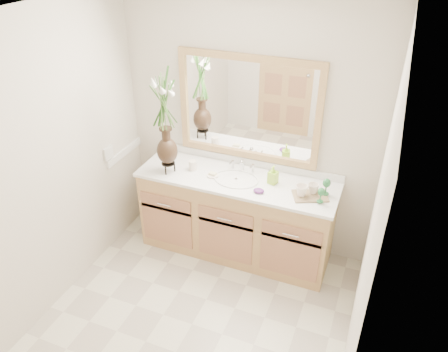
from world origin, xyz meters
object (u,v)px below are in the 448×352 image
at_px(tumbler, 193,165).
at_px(soap_bottle, 273,176).
at_px(flower_vase, 164,109).
at_px(tray, 310,196).

height_order(tumbler, soap_bottle, soap_bottle).
distance_m(tumbler, soap_bottle, 0.77).
height_order(flower_vase, tray, flower_vase).
relative_size(flower_vase, tray, 3.18).
bearing_deg(tray, soap_bottle, 141.33).
bearing_deg(tumbler, tray, -2.13).
distance_m(flower_vase, tumbler, 0.62).
distance_m(tumbler, tray, 1.12).
xyz_separation_m(flower_vase, tray, (1.31, 0.07, -0.61)).
bearing_deg(tumbler, soap_bottle, 3.85).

